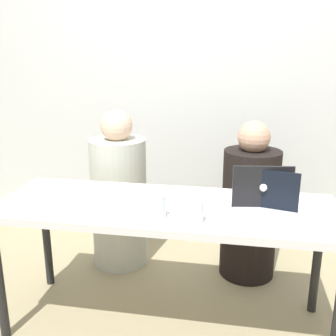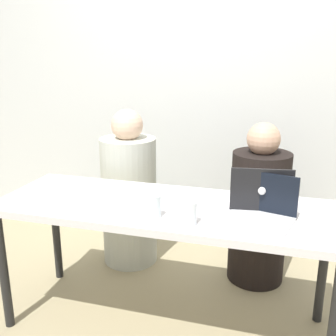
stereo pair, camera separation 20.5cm
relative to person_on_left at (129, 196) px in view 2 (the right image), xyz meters
The scene contains 9 objects.
ground_plane 0.92m from the person_on_left, 54.30° to the right, with size 12.00×12.00×0.00m, color #998B69.
back_wall 1.09m from the person_on_left, 50.93° to the left, with size 4.61×0.10×2.63m, color silver.
desk 0.79m from the person_on_left, 54.30° to the right, with size 1.77×0.63×0.72m.
person_on_left is the anchor object (origin of this frame).
person_on_right 0.91m from the person_on_left, ahead, with size 0.38×0.38×1.07m.
laptop_front_right 1.21m from the person_on_left, 36.37° to the right, with size 0.34×0.29×0.21m.
laptop_back_right 1.11m from the person_on_left, 30.55° to the right, with size 0.33×0.29×0.23m.
water_glass_right 1.08m from the person_on_left, 52.88° to the right, with size 0.07×0.07×0.11m.
water_glass_center 0.96m from the person_on_left, 60.30° to the right, with size 0.06×0.06×0.11m.
Camera 2 is at (0.55, -1.83, 1.47)m, focal length 42.00 mm.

